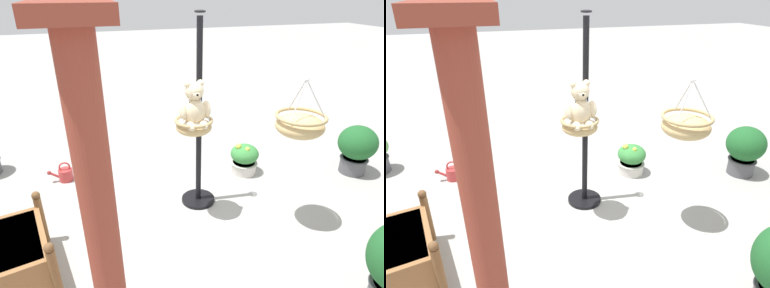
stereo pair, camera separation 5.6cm
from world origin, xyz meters
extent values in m
plane|color=#9E9E99|center=(0.00, 0.00, 0.00)|extent=(40.00, 40.00, 0.00)
cylinder|color=black|center=(-0.15, -0.15, 1.17)|extent=(0.07, 0.07, 2.34)
cylinder|color=black|center=(-0.15, -0.15, 0.02)|extent=(0.44, 0.44, 0.04)
torus|color=black|center=(-0.15, -0.15, 2.38)|extent=(0.12, 0.12, 0.02)
ellipsoid|color=tan|center=(0.00, 0.10, 1.19)|extent=(0.40, 0.40, 0.17)
torus|color=tan|center=(0.00, 0.10, 1.27)|extent=(0.43, 0.43, 0.04)
ellipsoid|color=silver|center=(0.00, 0.10, 1.21)|extent=(0.36, 0.36, 0.14)
cylinder|color=#B7B7BC|center=(0.08, 0.15, 1.47)|extent=(0.18, 0.11, 0.41)
cylinder|color=#B7B7BC|center=(-0.08, 0.15, 1.47)|extent=(0.18, 0.11, 0.41)
cylinder|color=#B7B7BC|center=(0.00, 0.01, 1.47)|extent=(0.01, 0.20, 0.41)
torus|color=#B7B7BC|center=(0.00, 0.10, 1.67)|extent=(0.06, 0.06, 0.01)
ellipsoid|color=beige|center=(0.00, 0.11, 1.37)|extent=(0.26, 0.22, 0.31)
sphere|color=beige|center=(0.00, 0.11, 1.61)|extent=(0.23, 0.23, 0.20)
ellipsoid|color=beige|center=(0.00, 0.19, 1.59)|extent=(0.10, 0.08, 0.06)
sphere|color=black|center=(0.00, 0.22, 1.59)|extent=(0.03, 0.03, 0.03)
sphere|color=beige|center=(-0.07, 0.11, 1.69)|extent=(0.08, 0.08, 0.08)
sphere|color=beige|center=(0.07, 0.11, 1.69)|extent=(0.08, 0.08, 0.08)
ellipsoid|color=beige|center=(-0.13, 0.15, 1.41)|extent=(0.08, 0.15, 0.20)
ellipsoid|color=beige|center=(0.14, 0.15, 1.41)|extent=(0.08, 0.15, 0.20)
ellipsoid|color=beige|center=(-0.07, 0.23, 1.26)|extent=(0.09, 0.18, 0.09)
ellipsoid|color=beige|center=(0.07, 0.23, 1.26)|extent=(0.09, 0.18, 0.09)
ellipsoid|color=tan|center=(-1.02, 0.61, 1.27)|extent=(0.52, 0.52, 0.24)
torus|color=tan|center=(-1.02, 0.61, 1.38)|extent=(0.54, 0.54, 0.04)
ellipsoid|color=silver|center=(-1.02, 0.61, 1.29)|extent=(0.45, 0.45, 0.20)
cylinder|color=#B7B7BC|center=(-0.92, 0.67, 1.58)|extent=(0.22, 0.13, 0.40)
cylinder|color=#B7B7BC|center=(-1.12, 0.67, 1.58)|extent=(0.22, 0.13, 0.40)
cylinder|color=#B7B7BC|center=(-1.02, 0.49, 1.58)|extent=(0.01, 0.25, 0.40)
torus|color=#B7B7BC|center=(-1.02, 0.61, 1.77)|extent=(0.06, 0.06, 0.01)
cylinder|color=brown|center=(1.11, 1.50, 1.22)|extent=(0.23, 0.23, 2.44)
cube|color=brown|center=(1.11, 1.50, 2.49)|extent=(0.43, 0.43, 0.10)
cube|color=olive|center=(2.08, 0.59, 0.24)|extent=(1.03, 1.05, 0.48)
cylinder|color=brown|center=(1.57, 0.94, 0.29)|extent=(0.08, 0.08, 0.58)
cylinder|color=brown|center=(1.75, 0.06, 0.29)|extent=(0.08, 0.08, 0.58)
sphere|color=brown|center=(1.57, 0.94, 0.62)|extent=(0.09, 0.09, 0.09)
sphere|color=brown|center=(1.75, 0.06, 0.62)|extent=(0.09, 0.09, 0.09)
cylinder|color=beige|center=(-1.07, -0.64, 0.09)|extent=(0.38, 0.38, 0.18)
torus|color=#BCB7AE|center=(-1.07, -0.64, 0.17)|extent=(0.41, 0.41, 0.03)
cylinder|color=#382819|center=(-1.07, -0.64, 0.16)|extent=(0.33, 0.33, 0.03)
ellipsoid|color=#38843D|center=(-1.07, -0.64, 0.32)|extent=(0.43, 0.43, 0.29)
sphere|color=#E5DB4C|center=(-0.95, -0.65, 0.46)|extent=(0.09, 0.09, 0.09)
sphere|color=#E5DB4C|center=(-1.05, -0.54, 0.45)|extent=(0.06, 0.06, 0.06)
cylinder|color=#4C4C51|center=(-2.67, -0.12, 0.12)|extent=(0.38, 0.38, 0.25)
torus|color=#444449|center=(-2.67, -0.12, 0.24)|extent=(0.41, 0.41, 0.03)
cylinder|color=#382819|center=(-2.67, -0.12, 0.23)|extent=(0.33, 0.33, 0.03)
ellipsoid|color=#1E5B28|center=(-2.67, -0.12, 0.51)|extent=(0.56, 0.56, 0.52)
cylinder|color=#B23333|center=(1.55, -1.25, 0.09)|extent=(0.20, 0.20, 0.18)
cylinder|color=#B23333|center=(1.69, -1.25, 0.11)|extent=(0.17, 0.04, 0.14)
sphere|color=maroon|center=(1.77, -1.25, 0.16)|extent=(0.06, 0.06, 0.06)
torus|color=#B23333|center=(1.55, -1.25, 0.22)|extent=(0.16, 0.02, 0.16)
camera|label=1|loc=(1.08, 3.34, 2.60)|focal=30.83mm
camera|label=2|loc=(1.03, 3.36, 2.60)|focal=30.83mm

